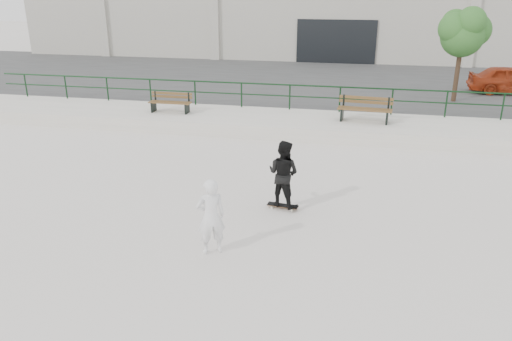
% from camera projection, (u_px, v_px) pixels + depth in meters
% --- Properties ---
extents(ground, '(120.00, 120.00, 0.00)m').
position_uv_depth(ground, '(260.00, 255.00, 10.36)').
color(ground, beige).
rests_on(ground, ground).
extents(ledge, '(30.00, 3.00, 0.50)m').
position_uv_depth(ledge, '(310.00, 125.00, 18.97)').
color(ledge, silver).
rests_on(ledge, ground).
extents(parking_strip, '(60.00, 14.00, 0.50)m').
position_uv_depth(parking_strip, '(327.00, 84.00, 26.75)').
color(parking_strip, '#3A3A3A').
rests_on(parking_strip, ground).
extents(railing, '(28.00, 0.06, 1.03)m').
position_uv_depth(railing, '(315.00, 92.00, 19.81)').
color(railing, black).
rests_on(railing, ledge).
extents(bench_left, '(1.69, 0.51, 0.78)m').
position_uv_depth(bench_left, '(171.00, 103.00, 19.72)').
color(bench_left, brown).
rests_on(bench_left, ledge).
extents(bench_right, '(2.01, 0.74, 0.91)m').
position_uv_depth(bench_right, '(365.00, 109.00, 18.38)').
color(bench_right, brown).
rests_on(bench_right, ledge).
extents(tree, '(2.23, 1.98, 3.96)m').
position_uv_depth(tree, '(464.00, 31.00, 20.67)').
color(tree, '#3D2D1E').
rests_on(tree, parking_strip).
extents(red_car, '(3.74, 1.52, 1.27)m').
position_uv_depth(red_car, '(511.00, 80.00, 23.02)').
color(red_car, '#B43816').
rests_on(red_car, parking_strip).
extents(skateboard, '(0.80, 0.29, 0.09)m').
position_uv_depth(skateboard, '(283.00, 206.00, 12.50)').
color(skateboard, black).
rests_on(skateboard, ground).
extents(standing_skater, '(0.99, 0.88, 1.68)m').
position_uv_depth(standing_skater, '(283.00, 174.00, 12.20)').
color(standing_skater, black).
rests_on(standing_skater, skateboard).
extents(seated_skater, '(0.72, 0.64, 1.65)m').
position_uv_depth(seated_skater, '(211.00, 217.00, 10.19)').
color(seated_skater, white).
rests_on(seated_skater, ground).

